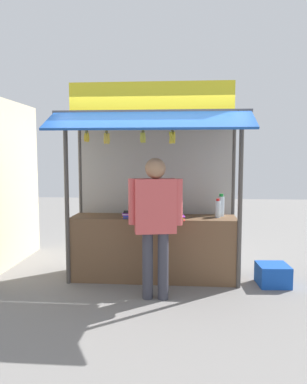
% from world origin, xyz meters
% --- Properties ---
extents(ground_plane, '(20.00, 20.00, 0.00)m').
position_xyz_m(ground_plane, '(0.00, 0.00, 0.00)').
color(ground_plane, slate).
extents(stall_counter, '(2.31, 0.55, 0.90)m').
position_xyz_m(stall_counter, '(0.00, 0.00, 0.45)').
color(stall_counter, brown).
rests_on(stall_counter, ground).
extents(stall_structure, '(2.51, 1.43, 2.68)m').
position_xyz_m(stall_structure, '(0.00, 0.11, 1.60)').
color(stall_structure, '#4C4742').
rests_on(stall_structure, ground).
extents(water_bottle_far_right, '(0.07, 0.07, 0.25)m').
position_xyz_m(water_bottle_far_right, '(0.25, 0.16, 1.01)').
color(water_bottle_far_right, silver).
rests_on(water_bottle_far_right, stall_counter).
extents(water_bottle_left, '(0.09, 0.09, 0.32)m').
position_xyz_m(water_bottle_left, '(0.96, 0.13, 1.05)').
color(water_bottle_left, silver).
rests_on(water_bottle_left, stall_counter).
extents(water_bottle_right, '(0.07, 0.07, 0.26)m').
position_xyz_m(water_bottle_right, '(0.90, 0.00, 1.02)').
color(water_bottle_right, silver).
rests_on(water_bottle_right, stall_counter).
extents(magazine_stack_back_left, '(0.24, 0.29, 0.06)m').
position_xyz_m(magazine_stack_back_left, '(0.32, -0.21, 0.93)').
color(magazine_stack_back_left, red).
rests_on(magazine_stack_back_left, stall_counter).
extents(magazine_stack_front_left, '(0.22, 0.26, 0.08)m').
position_xyz_m(magazine_stack_front_left, '(-0.31, -0.09, 0.94)').
color(magazine_stack_front_left, blue).
rests_on(magazine_stack_front_left, stall_counter).
extents(banana_bunch_leftmost, '(0.10, 0.11, 0.29)m').
position_xyz_m(banana_bunch_leftmost, '(0.27, -0.38, 1.99)').
color(banana_bunch_leftmost, '#332D23').
extents(banana_bunch_rightmost, '(0.08, 0.08, 0.27)m').
position_xyz_m(banana_bunch_rightmost, '(-0.84, -0.37, 2.00)').
color(banana_bunch_rightmost, '#332D23').
extents(banana_bunch_inner_right, '(0.09, 0.09, 0.28)m').
position_xyz_m(banana_bunch_inner_right, '(-0.11, -0.38, 1.99)').
color(banana_bunch_inner_right, '#332D23').
extents(banana_bunch_inner_left, '(0.10, 0.09, 0.29)m').
position_xyz_m(banana_bunch_inner_left, '(-0.58, -0.38, 1.98)').
color(banana_bunch_inner_left, '#332D23').
extents(vendor_person, '(0.66, 0.30, 1.73)m').
position_xyz_m(vendor_person, '(0.08, -0.74, 1.04)').
color(vendor_person, '#383842').
rests_on(vendor_person, ground).
extents(plastic_crate, '(0.43, 0.43, 0.29)m').
position_xyz_m(plastic_crate, '(1.64, -0.14, 0.14)').
color(plastic_crate, '#194CB2').
rests_on(plastic_crate, ground).
extents(neighbour_wall, '(0.20, 2.40, 2.62)m').
position_xyz_m(neighbour_wall, '(-2.37, 0.30, 1.31)').
color(neighbour_wall, beige).
rests_on(neighbour_wall, ground).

